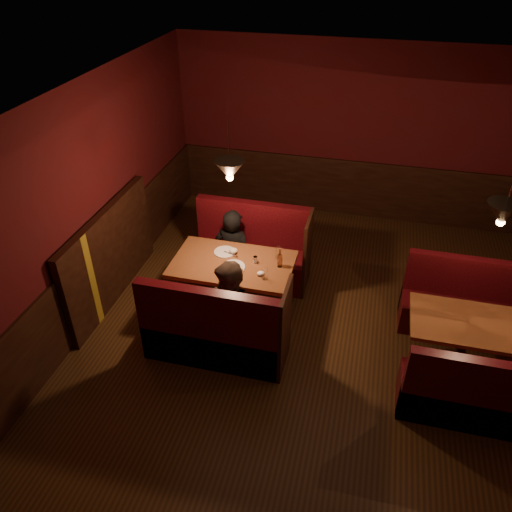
% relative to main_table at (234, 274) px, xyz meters
% --- Properties ---
extents(room, '(6.02, 7.02, 2.92)m').
position_rel_main_table_xyz_m(room, '(0.95, -0.39, 0.43)').
color(room, '#3E2714').
rests_on(room, ground).
extents(main_table, '(1.50, 0.91, 1.05)m').
position_rel_main_table_xyz_m(main_table, '(0.00, 0.00, 0.00)').
color(main_table, brown).
rests_on(main_table, ground).
extents(main_bench_far, '(1.65, 0.59, 1.12)m').
position_rel_main_table_xyz_m(main_bench_far, '(0.02, 0.85, -0.26)').
color(main_bench_far, '#300303').
rests_on(main_bench_far, ground).
extents(main_bench_near, '(1.65, 0.59, 1.12)m').
position_rel_main_table_xyz_m(main_bench_near, '(0.02, -0.85, -0.26)').
color(main_bench_near, '#300303').
rests_on(main_bench_near, ground).
extents(second_table, '(1.23, 0.79, 0.69)m').
position_rel_main_table_xyz_m(second_table, '(2.76, -0.32, -0.10)').
color(second_table, brown).
rests_on(second_table, ground).
extents(second_bench_far, '(1.36, 0.51, 0.97)m').
position_rel_main_table_xyz_m(second_bench_far, '(2.79, 0.42, -0.31)').
color(second_bench_far, '#300303').
rests_on(second_bench_far, ground).
extents(second_bench_near, '(1.36, 0.51, 0.97)m').
position_rel_main_table_xyz_m(second_bench_near, '(2.79, -1.05, -0.31)').
color(second_bench_near, '#300303').
rests_on(second_bench_near, ground).
extents(diner_a, '(0.59, 0.42, 1.51)m').
position_rel_main_table_xyz_m(diner_a, '(-0.21, 0.66, 0.14)').
color(diner_a, black).
rests_on(diner_a, ground).
extents(diner_b, '(0.86, 0.75, 1.50)m').
position_rel_main_table_xyz_m(diner_b, '(0.14, -0.56, 0.13)').
color(diner_b, '#392A21').
rests_on(diner_b, ground).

